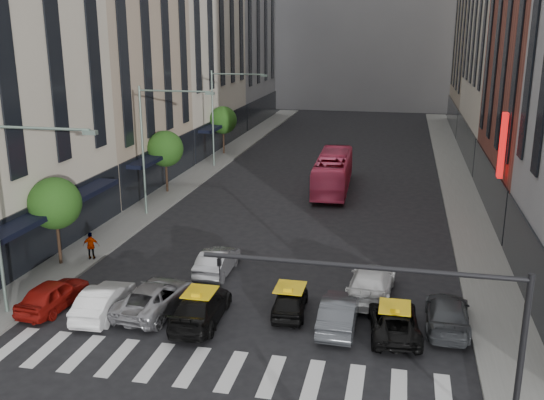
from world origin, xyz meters
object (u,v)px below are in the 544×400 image
Objects in this scene: streetlamp_near at (11,194)px; car_red at (53,294)px; streetlamp_far at (222,106)px; taxi_left at (200,307)px; bus at (333,172)px; pedestrian_far at (91,246)px; taxi_center at (290,301)px; car_white_front at (104,301)px; streetlamp_mid at (155,134)px.

streetlamp_near is 2.15× the size of car_red.
streetlamp_near is 1.00× the size of streetlamp_far.
car_red is at bearing -1.34° from taxi_left.
bus reaches higher than pedestrian_far.
taxi_left is 4.17m from taxi_center.
car_white_front is 0.39× the size of bus.
car_white_front reaches higher than taxi_center.
taxi_center is at bearing -158.53° from taxi_left.
streetlamp_mid is (0.00, 16.00, 0.00)m from streetlamp_near.
car_white_front is (3.52, -15.07, -5.19)m from streetlamp_mid.
taxi_center is (8.42, 1.98, -0.07)m from car_white_front.
pedestrian_far is at bearing -92.26° from streetlamp_mid.
streetlamp_mid is 1.81× the size of taxi_left.
pedestrian_far is (-0.36, -9.03, -4.96)m from streetlamp_mid.
car_red is (0.84, -30.95, -5.19)m from streetlamp_far.
streetlamp_mid is at bearing -80.12° from car_white_front.
streetlamp_mid is 16.00m from streetlamp_far.
car_white_front is (2.68, -0.12, -0.00)m from car_red.
taxi_center is 22.91m from bus.
bus is at bearing -99.83° from taxi_left.
car_white_front is at bearing 109.19° from pedestrian_far.
pedestrian_far is (-0.36, -25.03, -4.96)m from streetlamp_far.
streetlamp_near is 1.00× the size of streetlamp_mid.
streetlamp_mid reaches higher than pedestrian_far.
car_red is 2.62× the size of pedestrian_far.
taxi_left is (4.61, 0.28, 0.01)m from car_white_front.
taxi_left is at bearing -173.92° from car_red.
streetlamp_near is 5.36m from car_red.
pedestrian_far is at bearing 92.93° from streetlamp_near.
bus is at bearing -108.00° from car_red.
pedestrian_far is (-12.30, 4.06, 0.31)m from taxi_center.
bus is at bearing -92.53° from taxi_center.
bus reaches higher than car_white_front.
streetlamp_far is at bearing 90.00° from streetlamp_near.
taxi_left is 3.11× the size of pedestrian_far.
taxi_left reaches higher than car_red.
car_red is at bearing 51.20° from streetlamp_near.
car_red is at bearing 87.95° from pedestrian_far.
car_red is 0.97× the size of car_white_front.
taxi_left is at bearing -179.75° from car_white_front.
streetlamp_mid is 2.39× the size of taxi_center.
streetlamp_far is 31.70m from car_white_front.
streetlamp_far is 25.52m from pedestrian_far.
pedestrian_far is at bearing -73.72° from car_red.
bus is at bearing -110.55° from car_white_front.
streetlamp_near reaches higher than taxi_center.
bus is at bearing -135.18° from pedestrian_far.
streetlamp_mid is at bearing -90.00° from streetlamp_far.
streetlamp_far is at bearing -83.62° from car_red.
pedestrian_far is (-0.36, 6.97, -4.96)m from streetlamp_near.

